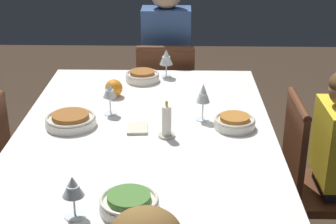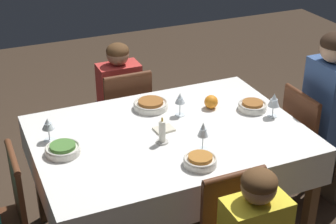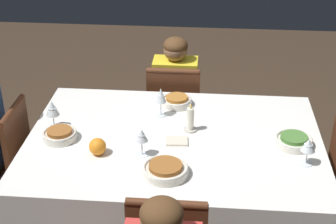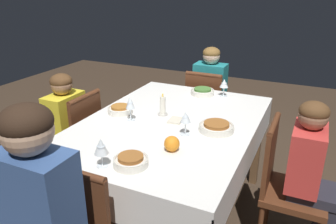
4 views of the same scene
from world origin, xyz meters
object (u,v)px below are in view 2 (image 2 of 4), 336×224
person_child_red (117,100)px  orange_fruit (211,102)px  candle_centerpiece (162,133)px  bowl_west (63,149)px  bowl_south (200,160)px  wine_glass_north (180,99)px  dining_table (169,144)px  chair_north (125,118)px  napkin_red_folded (164,129)px  bowl_north (151,105)px  chair_west (2,222)px  person_adult_denim (331,111)px  bowl_east (252,106)px  wine_glass_east (274,100)px  wine_glass_west (48,125)px  wine_glass_south (203,130)px  chair_east (309,144)px

person_child_red → orange_fruit: bearing=117.6°
candle_centerpiece → bowl_west: bearing=168.9°
bowl_south → wine_glass_north: wine_glass_north is taller
dining_table → chair_north: (-0.02, 0.77, -0.20)m
person_child_red → napkin_red_folded: bearing=90.1°
bowl_north → dining_table: bearing=-92.9°
chair_north → candle_centerpiece: size_ratio=5.50×
chair_west → wine_glass_north: wine_glass_north is taller
person_adult_denim → orange_fruit: (-0.77, 0.24, 0.11)m
chair_west → bowl_east: (1.60, 0.13, 0.31)m
wine_glass_east → dining_table: bearing=173.8°
bowl_north → candle_centerpiece: candle_centerpiece is taller
bowl_north → wine_glass_west: bearing=-167.8°
chair_north → bowl_east: size_ratio=4.90×
candle_centerpiece → chair_west: bearing=178.8°
dining_table → wine_glass_east: wine_glass_east is taller
dining_table → napkin_red_folded: bearing=115.5°
wine_glass_west → chair_north: bearing=42.6°
chair_west → orange_fruit: bearing=100.5°
wine_glass_south → bowl_west: (-0.71, 0.26, -0.09)m
person_adult_denim → napkin_red_folded: person_adult_denim is taller
chair_west → bowl_south: 1.10m
chair_east → bowl_west: (-1.62, 0.07, 0.31)m
wine_glass_north → candle_centerpiece: size_ratio=0.93×
chair_east → wine_glass_north: size_ratio=5.91×
candle_centerpiece → napkin_red_folded: 0.15m
chair_west → wine_glass_east: size_ratio=5.67×
chair_north → bowl_east: 0.99m
wine_glass_south → candle_centerpiece: wine_glass_south is taller
bowl_east → wine_glass_west: (-1.26, 0.12, 0.07)m
bowl_east → wine_glass_north: 0.47m
dining_table → chair_west: 1.02m
bowl_south → person_child_red: bearing=91.4°
person_child_red → bowl_south: 1.33m
wine_glass_west → candle_centerpiece: 0.64m
person_child_red → wine_glass_north: (0.17, -0.75, 0.31)m
person_adult_denim → candle_centerpiece: 1.22m
bowl_north → napkin_red_folded: 0.29m
wine_glass_south → napkin_red_folded: size_ratio=1.41×
chair_west → wine_glass_north: bearing=102.0°
person_child_red → orange_fruit: person_child_red is taller
bowl_west → wine_glass_west: wine_glass_west is taller
person_child_red → wine_glass_east: person_child_red is taller
bowl_west → candle_centerpiece: bearing=-11.1°
chair_west → orange_fruit: chair_west is taller
bowl_west → wine_glass_south: bearing=-20.1°
candle_centerpiece → person_adult_denim: bearing=1.5°
chair_east → wine_glass_west: (-1.66, 0.24, 0.38)m
wine_glass_west → bowl_east: bearing=-5.7°
napkin_red_folded → bowl_west: bearing=-177.9°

